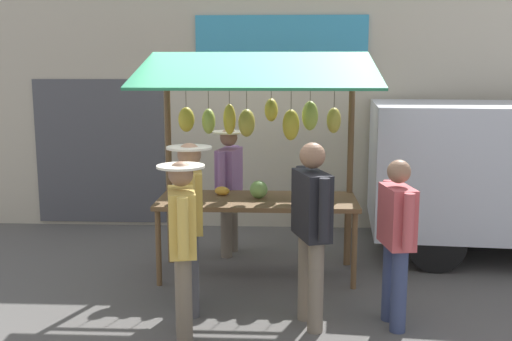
% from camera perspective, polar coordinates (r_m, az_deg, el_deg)
% --- Properties ---
extents(ground_plane, '(40.00, 40.00, 0.00)m').
position_cam_1_polar(ground_plane, '(6.94, 0.12, -9.80)').
color(ground_plane, '#514F4C').
extents(street_backdrop, '(9.00, 0.30, 3.40)m').
position_cam_1_polar(street_backdrop, '(8.75, 0.48, 5.69)').
color(street_backdrop, '#B2A893').
rests_on(street_backdrop, ground).
extents(market_stall, '(2.50, 1.46, 2.50)m').
position_cam_1_polar(market_stall, '(6.65, 0.23, 3.21)').
color(market_stall, brown).
rests_on(market_stall, ground).
extents(vendor_with_sunhat, '(0.41, 0.67, 1.58)m').
position_cam_1_polar(vendor_with_sunhat, '(7.44, -2.57, -1.05)').
color(vendor_with_sunhat, '#726656').
rests_on(vendor_with_sunhat, ground).
extents(shopper_with_ponytail, '(0.36, 0.69, 1.68)m').
position_cam_1_polar(shopper_with_ponytail, '(5.38, 5.26, -4.80)').
color(shopper_with_ponytail, '#726656').
rests_on(shopper_with_ponytail, ground).
extents(shopper_with_shopping_bag, '(0.40, 0.66, 1.55)m').
position_cam_1_polar(shopper_with_shopping_bag, '(5.16, -7.00, -6.24)').
color(shopper_with_shopping_bag, '#726656').
rests_on(shopper_with_shopping_bag, ground).
extents(shopper_in_striped_shirt, '(0.42, 0.69, 1.64)m').
position_cam_1_polar(shopper_in_striped_shirt, '(5.71, -6.22, -4.07)').
color(shopper_in_striped_shirt, '#4C4C51').
rests_on(shopper_in_striped_shirt, ground).
extents(shopper_in_grey_tee, '(0.28, 0.66, 1.53)m').
position_cam_1_polar(shopper_in_grey_tee, '(5.52, 13.14, -5.77)').
color(shopper_in_grey_tee, navy).
rests_on(shopper_in_grey_tee, ground).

